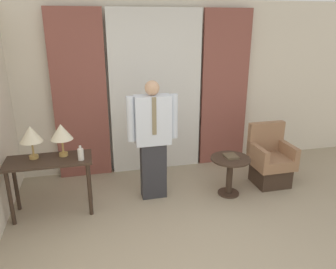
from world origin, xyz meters
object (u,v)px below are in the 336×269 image
object	(u,v)px
table_lamp_left	(31,135)
person	(153,137)
desk	(50,169)
armchair	(270,162)
side_table	(230,170)
bottle_near_edge	(81,154)
book	(231,156)
table_lamp_right	(61,133)

from	to	relation	value
table_lamp_left	person	world-z (taller)	person
desk	armchair	size ratio (longest dim) A/B	1.14
table_lamp_left	armchair	size ratio (longest dim) A/B	0.46
person	side_table	bearing A→B (deg)	-10.83
bottle_near_edge	armchair	bearing A→B (deg)	3.71
bottle_near_edge	armchair	distance (m)	2.81
side_table	book	size ratio (longest dim) A/B	2.74
person	book	bearing A→B (deg)	-9.38
armchair	book	bearing A→B (deg)	-168.27
desk	bottle_near_edge	xyz separation A→B (m)	(0.40, -0.11, 0.21)
bottle_near_edge	book	world-z (taller)	bottle_near_edge
desk	table_lamp_right	bearing A→B (deg)	23.87
table_lamp_right	bottle_near_edge	distance (m)	0.37
desk	book	size ratio (longest dim) A/B	5.11
bottle_near_edge	side_table	world-z (taller)	bottle_near_edge
bottle_near_edge	side_table	xyz separation A→B (m)	(2.02, 0.00, -0.44)
armchair	book	distance (m)	0.78
desk	side_table	bearing A→B (deg)	-2.61
bottle_near_edge	armchair	size ratio (longest dim) A/B	0.20
table_lamp_left	side_table	distance (m)	2.69
armchair	side_table	xyz separation A→B (m)	(-0.74, -0.18, 0.03)
desk	bottle_near_edge	bearing A→B (deg)	-15.81
bottle_near_edge	person	size ratio (longest dim) A/B	0.11
table_lamp_left	table_lamp_right	world-z (taller)	same
bottle_near_edge	book	size ratio (longest dim) A/B	0.91
side_table	book	world-z (taller)	book
book	table_lamp_right	bearing A→B (deg)	175.84
table_lamp_right	bottle_near_edge	bearing A→B (deg)	-41.31
person	armchair	distance (m)	1.89
desk	book	distance (m)	2.43
table_lamp_left	person	size ratio (longest dim) A/B	0.25
table_lamp_left	bottle_near_edge	distance (m)	0.65
armchair	side_table	world-z (taller)	armchair
table_lamp_right	side_table	bearing A→B (deg)	-4.84
table_lamp_right	person	distance (m)	1.18
desk	bottle_near_edge	distance (m)	0.46
desk	armchair	xyz separation A→B (m)	(3.16, 0.07, -0.26)
desk	table_lamp_left	xyz separation A→B (m)	(-0.18, 0.08, 0.45)
desk	person	xyz separation A→B (m)	(1.35, 0.09, 0.28)
desk	armchair	bearing A→B (deg)	1.21
table_lamp_right	desk	bearing A→B (deg)	-156.13
book	person	bearing A→B (deg)	170.62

